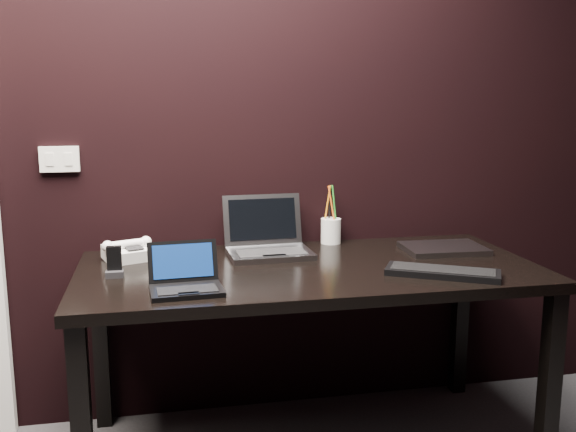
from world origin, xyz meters
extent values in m
plane|color=black|center=(0.00, 1.80, 1.30)|extent=(4.00, 0.00, 4.00)
cube|color=silver|center=(-0.62, 1.79, 1.12)|extent=(0.15, 0.02, 0.10)
cube|color=silver|center=(-0.66, 1.78, 1.12)|extent=(0.03, 0.01, 0.05)
cube|color=silver|center=(-0.58, 1.78, 1.12)|extent=(0.03, 0.01, 0.05)
cube|color=black|center=(0.30, 1.40, 0.72)|extent=(1.70, 0.80, 0.04)
cube|color=black|center=(-0.50, 1.05, 0.35)|extent=(0.06, 0.06, 0.70)
cube|color=black|center=(1.10, 1.05, 0.35)|extent=(0.06, 0.06, 0.70)
cube|color=black|center=(-0.50, 1.75, 0.35)|extent=(0.06, 0.06, 0.70)
cube|color=black|center=(1.10, 1.75, 0.35)|extent=(0.06, 0.06, 0.70)
cube|color=black|center=(-0.17, 1.15, 0.75)|extent=(0.24, 0.17, 0.02)
cube|color=black|center=(-0.16, 1.13, 0.76)|extent=(0.19, 0.10, 0.00)
cube|color=black|center=(-0.16, 1.09, 0.76)|extent=(0.07, 0.03, 0.00)
cube|color=black|center=(-0.17, 1.25, 0.82)|extent=(0.23, 0.06, 0.13)
cube|color=#0A1E4B|center=(-0.17, 1.24, 0.82)|extent=(0.20, 0.05, 0.11)
cube|color=gray|center=(0.18, 1.57, 0.75)|extent=(0.33, 0.25, 0.02)
cube|color=black|center=(0.18, 1.54, 0.76)|extent=(0.27, 0.14, 0.00)
cube|color=gray|center=(0.18, 1.48, 0.76)|extent=(0.09, 0.04, 0.00)
cube|color=gray|center=(0.17, 1.72, 0.86)|extent=(0.33, 0.08, 0.20)
cube|color=black|center=(0.17, 1.71, 0.86)|extent=(0.28, 0.06, 0.16)
cube|color=black|center=(0.73, 1.18, 0.75)|extent=(0.41, 0.31, 0.02)
cube|color=black|center=(0.73, 1.18, 0.76)|extent=(0.36, 0.27, 0.00)
cube|color=gray|center=(0.89, 1.52, 0.75)|extent=(0.33, 0.24, 0.02)
cube|color=white|center=(-0.37, 1.62, 0.77)|extent=(0.20, 0.19, 0.07)
cylinder|color=white|center=(-0.37, 1.61, 0.81)|extent=(0.15, 0.08, 0.03)
sphere|color=white|center=(-0.44, 1.58, 0.81)|extent=(0.06, 0.06, 0.04)
sphere|color=white|center=(-0.30, 1.64, 0.81)|extent=(0.06, 0.06, 0.04)
cube|color=black|center=(-0.34, 1.59, 0.79)|extent=(0.07, 0.06, 0.01)
cube|color=black|center=(-0.40, 1.40, 0.79)|extent=(0.05, 0.02, 0.11)
cube|color=black|center=(-0.40, 1.39, 0.75)|extent=(0.06, 0.05, 0.02)
cylinder|color=silver|center=(0.48, 1.75, 0.79)|extent=(0.11, 0.11, 0.11)
cylinder|color=orange|center=(0.46, 1.75, 0.91)|extent=(0.03, 0.03, 0.16)
cylinder|color=#258A26|center=(0.49, 1.75, 0.91)|extent=(0.02, 0.02, 0.16)
cylinder|color=black|center=(0.48, 1.76, 0.91)|extent=(0.02, 0.02, 0.16)
cylinder|color=#C14C12|center=(0.48, 1.74, 0.91)|extent=(0.03, 0.03, 0.16)
camera|label=1|loc=(-0.24, -0.86, 1.36)|focal=40.00mm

